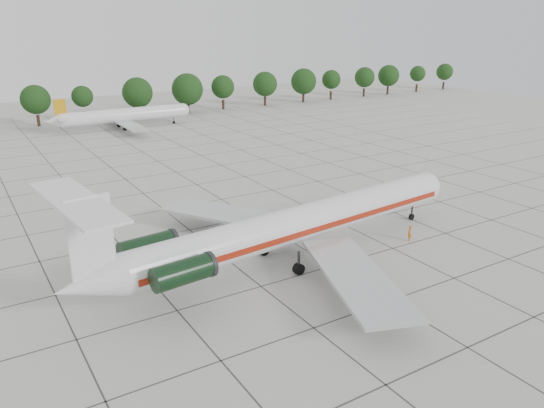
% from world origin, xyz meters
% --- Properties ---
extents(ground, '(260.00, 260.00, 0.00)m').
position_xyz_m(ground, '(0.00, 0.00, 0.00)').
color(ground, beige).
rests_on(ground, ground).
extents(apron_joints, '(170.00, 170.00, 0.02)m').
position_xyz_m(apron_joints, '(0.00, 15.00, 0.01)').
color(apron_joints, '#383838').
rests_on(apron_joints, ground).
extents(main_airliner, '(44.98, 35.22, 10.56)m').
position_xyz_m(main_airliner, '(-3.37, -4.91, 3.73)').
color(main_airliner, silver).
rests_on(main_airliner, ground).
extents(ground_crew, '(0.75, 0.73, 1.74)m').
position_xyz_m(ground_crew, '(10.99, -7.34, 0.87)').
color(ground_crew, '#CE630C').
rests_on(ground_crew, ground).
extents(bg_airliner_c, '(28.24, 27.20, 7.40)m').
position_xyz_m(bg_airliner_c, '(4.21, 71.93, 2.91)').
color(bg_airliner_c, silver).
rests_on(bg_airliner_c, ground).
extents(tree_line, '(249.86, 8.44, 10.22)m').
position_xyz_m(tree_line, '(-11.68, 85.00, 5.98)').
color(tree_line, '#332114').
rests_on(tree_line, ground).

